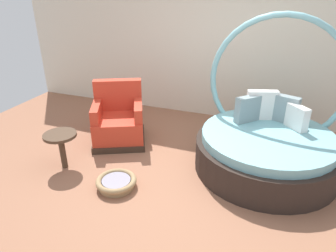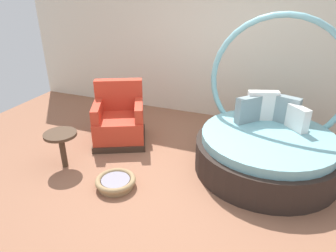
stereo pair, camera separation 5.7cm
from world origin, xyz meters
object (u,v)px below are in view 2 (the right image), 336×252
(pet_basket, at_px, (116,182))
(side_table, at_px, (61,139))
(round_daybed, at_px, (268,142))
(red_armchair, at_px, (119,121))

(pet_basket, bearing_deg, side_table, 170.04)
(round_daybed, distance_m, red_armchair, 2.27)
(round_daybed, relative_size, red_armchair, 1.90)
(round_daybed, bearing_deg, red_armchair, -179.23)
(round_daybed, xyz_separation_m, pet_basket, (-1.70, -1.18, -0.31))
(red_armchair, relative_size, pet_basket, 2.09)
(red_armchair, xyz_separation_m, pet_basket, (0.58, -1.15, -0.26))
(red_armchair, bearing_deg, pet_basket, -63.34)
(red_armchair, distance_m, side_table, 1.05)
(red_armchair, height_order, pet_basket, red_armchair)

